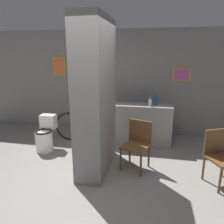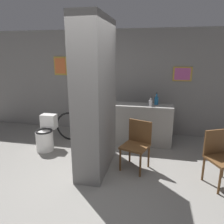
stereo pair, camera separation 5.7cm
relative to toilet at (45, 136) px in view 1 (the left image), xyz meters
name	(u,v)px [view 1 (the left image)]	position (x,y,z in m)	size (l,w,h in m)	color
ground_plane	(92,186)	(1.36, -1.14, -0.32)	(14.00, 14.00, 0.00)	gray
wall_back	(119,82)	(1.36, 1.49, 0.99)	(8.00, 0.09, 2.60)	gray
pillar_center	(96,98)	(1.28, -0.50, 0.98)	(0.48, 1.26, 2.60)	gray
counter_shelf	(138,124)	(1.93, 0.74, 0.14)	(1.48, 0.44, 0.92)	gray
toilet	(45,136)	(0.00, 0.00, 0.00)	(0.37, 0.53, 0.73)	white
chair_near_pillar	(137,142)	(2.00, -0.37, 0.17)	(0.55, 0.55, 0.87)	brown
chair_by_doorway	(221,154)	(3.34, -0.60, 0.17)	(0.58, 0.58, 0.87)	brown
bicycle	(90,127)	(0.83, 0.58, 0.05)	(1.71, 0.42, 0.75)	black
bottle_tall	(156,100)	(2.30, 0.82, 0.70)	(0.09, 0.09, 0.28)	#19598C
bottle_short	(150,103)	(2.18, 0.66, 0.68)	(0.08, 0.08, 0.21)	silver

